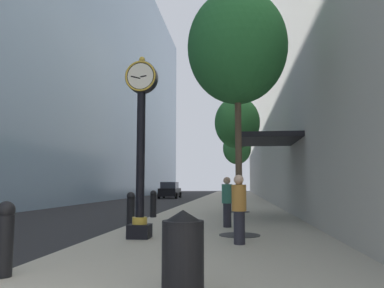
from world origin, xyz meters
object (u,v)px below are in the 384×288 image
Objects in this scene: bollard_nearest at (4,237)px; street_tree_far at (237,148)px; bollard_third at (131,208)px; pedestrian_walking at (227,201)px; street_clock at (141,136)px; pedestrian_by_clock at (239,207)px; street_tree_near at (237,48)px; car_black_mid at (170,190)px; street_tree_mid_near at (237,123)px; bollard_fourth at (153,203)px; street_tree_mid_far at (237,130)px; trash_bin at (183,252)px.

bollard_nearest is 31.22m from street_tree_far.
pedestrian_walking reaches higher than bollard_third.
street_clock is 3.16m from pedestrian_by_clock.
pedestrian_by_clock is at bearing -90.52° from street_tree_near.
bollard_nearest is 0.28× the size of car_black_mid.
street_tree_near is (3.52, -1.79, 4.61)m from bollard_third.
street_tree_far is at bearing 89.97° from pedestrian_by_clock.
bollard_fourth is at bearing -135.97° from street_tree_mid_near.
pedestrian_by_clock is 32.32m from car_black_mid.
car_black_mid is at bearing 98.56° from bollard_fourth.
street_tree_mid_far reaches higher than bollard_nearest.
street_tree_near is at bearing -90.00° from street_tree_mid_far.
street_tree_near is at bearing -78.95° from pedestrian_walking.
street_tree_near reaches higher than bollard_fourth.
bollard_fourth is 0.19× the size of street_tree_mid_near.
car_black_mid is (-7.26, 12.82, -4.65)m from street_tree_mid_far.
pedestrian_walking is 3.44m from pedestrian_by_clock.
car_black_mid is at bearing 103.78° from pedestrian_walking.
street_tree_mid_far is at bearing 73.63° from bollard_fourth.
car_black_mid is (-3.74, 28.20, 0.11)m from bollard_third.
bollard_nearest is (-0.99, -4.15, -2.03)m from street_clock.
street_tree_far reaches higher than car_black_mid.
street_tree_far is 27.55m from pedestrian_by_clock.
street_tree_mid_near is at bearing -71.26° from car_black_mid.
street_tree_far is at bearing 90.00° from street_tree_mid_far.
street_tree_far is at bearing 84.55° from street_clock.
street_tree_mid_near is (3.52, 6.79, 3.85)m from bollard_third.
bollard_fourth is 0.16× the size of street_tree_near.
street_tree_far is (3.52, 23.96, 4.19)m from bollard_third.
car_black_mid is (-6.89, 28.07, -0.14)m from pedestrian_walking.
pedestrian_by_clock is at bearing 80.24° from trash_bin.
street_clock reaches higher than car_black_mid.
bollard_nearest is 0.70× the size of pedestrian_walking.
street_tree_near is 8.62m from street_tree_mid_near.
trash_bin is 7.59m from pedestrian_walking.
street_tree_far reaches higher than trash_bin.
bollard_nearest is 2.88m from trash_bin.
bollard_third is 0.28× the size of car_black_mid.
trash_bin is (-0.73, -5.66, -4.66)m from street_tree_near.
pedestrian_walking reaches higher than bollard_nearest.
bollard_nearest is at bearing -135.29° from pedestrian_by_clock.
street_clock is 4.27× the size of bollard_fourth.
pedestrian_walking is (0.35, 7.58, 0.30)m from trash_bin.
street_clock is at bearing 76.63° from bollard_nearest.
street_tree_mid_far reaches higher than car_black_mid.
bollard_nearest is 14.54m from street_tree_mid_near.
street_tree_near is 6.50× the size of trash_bin.
trash_bin is (-0.73, -31.41, -4.23)m from street_tree_far.
car_black_mid reaches higher than trash_bin.
bollard_third is at bearing -82.45° from car_black_mid.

